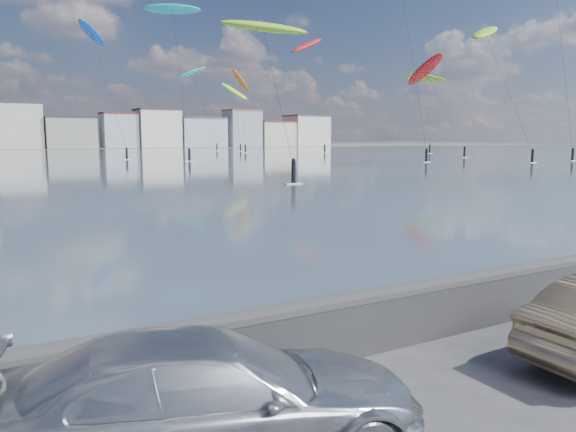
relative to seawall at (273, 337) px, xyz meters
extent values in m
cube|color=#28282B|center=(0.00, 0.00, -0.13)|extent=(400.00, 0.35, 0.90)
cylinder|color=#28282B|center=(0.00, 0.00, 0.32)|extent=(400.00, 0.36, 0.36)
cube|color=beige|center=(11.00, 183.30, 6.17)|extent=(13.00, 10.00, 13.50)
cube|color=#383330|center=(11.00, 183.30, 13.22)|extent=(13.26, 10.20, 0.60)
cube|color=gray|center=(25.50, 183.30, 4.17)|extent=(15.00, 12.00, 9.50)
cube|color=#2D2D33|center=(25.50, 183.30, 9.22)|extent=(15.30, 12.24, 0.60)
cube|color=#B2B7C6|center=(41.00, 183.30, 4.92)|extent=(11.00, 9.00, 11.00)
cube|color=#562D23|center=(41.00, 183.30, 10.72)|extent=(11.22, 9.18, 0.60)
cube|color=white|center=(54.00, 183.30, 5.67)|extent=(14.00, 11.00, 12.50)
cube|color=#383330|center=(54.00, 183.30, 12.22)|extent=(14.28, 11.22, 0.60)
cube|color=#B2B7C6|center=(69.50, 183.30, 4.42)|extent=(16.00, 12.00, 10.00)
cube|color=#4C423D|center=(69.50, 183.30, 9.72)|extent=(16.32, 12.24, 0.60)
cube|color=#9EA8B7|center=(86.00, 183.30, 5.92)|extent=(12.00, 10.00, 13.00)
cube|color=brown|center=(86.00, 183.30, 12.72)|extent=(12.24, 10.20, 0.60)
cube|color=beige|center=(99.50, 183.30, 3.92)|extent=(14.00, 11.00, 9.00)
cube|color=brown|center=(99.50, 183.30, 8.72)|extent=(14.28, 11.22, 0.60)
cube|color=white|center=(114.00, 183.30, 5.17)|extent=(15.00, 12.00, 11.50)
cube|color=#4C423D|center=(114.00, 183.30, 11.22)|extent=(15.30, 12.24, 0.60)
imported|color=#B4B8BC|center=(-1.69, -1.64, 0.13)|extent=(5.26, 3.20, 1.43)
cube|color=white|center=(75.31, 44.89, -0.53)|extent=(1.40, 0.42, 0.08)
cylinder|color=black|center=(75.31, 44.89, 0.37)|extent=(0.36, 0.36, 1.70)
sphere|color=black|center=(75.31, 44.89, 1.27)|extent=(0.28, 0.28, 0.28)
cylinder|color=black|center=(75.44, 48.12, 17.35)|extent=(0.30, 6.49, 33.26)
ellipsoid|color=orange|center=(53.46, 115.18, 16.19)|extent=(6.70, 5.54, 5.40)
cube|color=white|center=(51.20, 108.08, -0.53)|extent=(1.40, 0.42, 0.08)
cylinder|color=black|center=(51.20, 108.08, 0.37)|extent=(0.36, 0.36, 1.70)
sphere|color=black|center=(51.20, 108.08, 1.27)|extent=(0.28, 0.28, 0.28)
cylinder|color=black|center=(52.33, 111.63, 8.45)|extent=(2.30, 7.13, 15.48)
ellipsoid|color=blue|center=(16.08, 93.84, 20.30)|extent=(6.60, 7.24, 3.98)
cube|color=white|center=(18.44, 83.01, -0.53)|extent=(1.40, 0.42, 0.08)
cylinder|color=black|center=(18.44, 83.01, 0.37)|extent=(0.36, 0.36, 1.70)
sphere|color=black|center=(18.44, 83.01, 1.27)|extent=(0.28, 0.28, 0.28)
cylinder|color=black|center=(17.26, 88.42, 10.51)|extent=(2.39, 10.86, 19.60)
ellipsoid|color=#19BFBF|center=(27.35, 85.51, 23.83)|extent=(9.78, 6.87, 2.00)
cube|color=white|center=(24.97, 72.34, -0.53)|extent=(1.40, 0.42, 0.08)
cylinder|color=black|center=(24.97, 72.34, 0.37)|extent=(0.36, 0.36, 1.70)
sphere|color=black|center=(24.97, 72.34, 1.27)|extent=(0.28, 0.28, 0.28)
cylinder|color=black|center=(26.16, 78.93, 12.27)|extent=(2.42, 13.20, 23.13)
ellipsoid|color=#8CD826|center=(88.49, 90.92, 16.32)|extent=(7.83, 9.52, 3.45)
cube|color=white|center=(84.62, 84.57, -0.53)|extent=(1.40, 0.42, 0.08)
cylinder|color=black|center=(84.62, 84.57, 0.37)|extent=(0.36, 0.36, 1.70)
sphere|color=black|center=(84.62, 84.57, 1.27)|extent=(0.28, 0.28, 0.28)
cylinder|color=black|center=(86.56, 87.75, 8.52)|extent=(3.91, 6.39, 15.62)
ellipsoid|color=red|center=(71.69, 73.09, 15.45)|extent=(3.96, 10.24, 6.08)
cube|color=white|center=(72.29, 63.22, -0.53)|extent=(1.40, 0.42, 0.08)
cylinder|color=black|center=(72.29, 63.22, 0.37)|extent=(0.36, 0.36, 1.70)
sphere|color=black|center=(72.29, 63.22, 1.27)|extent=(0.28, 0.28, 0.28)
cylinder|color=black|center=(71.99, 68.16, 8.09)|extent=(0.63, 9.90, 14.75)
ellipsoid|color=red|center=(68.61, 110.03, 24.63)|extent=(9.38, 3.53, 5.11)
cube|color=white|center=(66.34, 98.55, -0.53)|extent=(1.40, 0.42, 0.08)
cylinder|color=black|center=(66.34, 98.55, 0.37)|extent=(0.36, 0.36, 1.70)
sphere|color=black|center=(66.34, 98.55, 1.27)|extent=(0.28, 0.28, 0.28)
cylinder|color=black|center=(67.48, 104.29, 12.68)|extent=(2.30, 11.51, 23.93)
ellipsoid|color=#8CD826|center=(62.44, 51.22, 17.91)|extent=(10.07, 7.30, 4.07)
cube|color=white|center=(64.84, 43.98, -0.53)|extent=(1.40, 0.42, 0.08)
cylinder|color=black|center=(64.84, 43.98, 0.37)|extent=(0.36, 0.36, 1.70)
sphere|color=black|center=(64.84, 43.98, 1.27)|extent=(0.28, 0.28, 0.28)
cylinder|color=black|center=(63.64, 47.60, 9.32)|extent=(2.44, 7.28, 17.21)
ellipsoid|color=#8CD826|center=(57.76, 127.95, 14.70)|extent=(7.15, 5.72, 5.53)
cube|color=white|center=(56.20, 121.35, -0.53)|extent=(1.40, 0.42, 0.08)
cylinder|color=black|center=(56.20, 121.35, 0.37)|extent=(0.36, 0.36, 1.70)
sphere|color=black|center=(56.20, 121.35, 1.27)|extent=(0.28, 0.28, 0.28)
cylinder|color=black|center=(56.98, 124.65, 7.71)|extent=(1.60, 6.63, 13.99)
cube|color=white|center=(53.25, 52.66, -0.53)|extent=(1.40, 0.42, 0.08)
cylinder|color=black|center=(53.25, 52.66, 0.37)|extent=(0.36, 0.36, 1.70)
sphere|color=black|center=(53.25, 52.66, 1.27)|extent=(0.28, 0.28, 0.28)
cylinder|color=black|center=(53.55, 56.68, 14.80)|extent=(0.62, 8.08, 28.18)
ellipsoid|color=#8CD826|center=(21.09, 41.00, 13.16)|extent=(7.81, 7.96, 2.67)
cube|color=white|center=(17.85, 29.78, -0.53)|extent=(1.40, 0.42, 0.08)
cylinder|color=black|center=(17.85, 29.78, 0.37)|extent=(0.36, 0.36, 1.70)
sphere|color=black|center=(17.85, 29.78, 1.27)|extent=(0.28, 0.28, 0.28)
cylinder|color=black|center=(19.47, 35.39, 6.94)|extent=(3.27, 11.24, 12.46)
ellipsoid|color=#19BFBF|center=(52.26, 143.82, 20.66)|extent=(8.92, 3.50, 4.66)
cube|color=white|center=(54.02, 131.33, -0.53)|extent=(1.40, 0.42, 0.08)
cylinder|color=black|center=(54.02, 131.33, 0.37)|extent=(0.36, 0.36, 1.70)
sphere|color=black|center=(54.02, 131.33, 1.27)|extent=(0.28, 0.28, 0.28)
cylinder|color=black|center=(53.14, 137.57, 10.69)|extent=(1.79, 12.52, 19.96)
camera|label=1|loc=(-3.85, -7.15, 2.99)|focal=35.00mm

